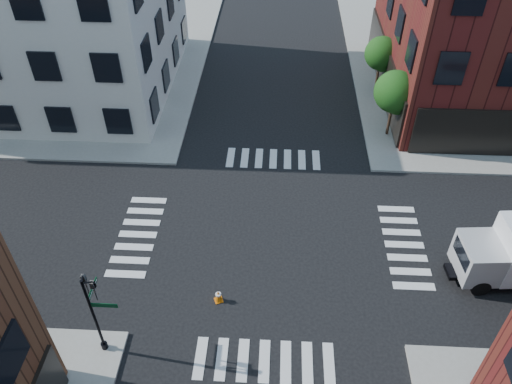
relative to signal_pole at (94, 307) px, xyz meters
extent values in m
plane|color=black|center=(6.72, 6.68, -2.86)|extent=(120.00, 120.00, 0.00)
cube|color=gray|center=(-14.28, 27.68, -2.78)|extent=(30.00, 30.00, 0.15)
cube|color=silver|center=(-12.28, 22.68, 2.64)|extent=(22.00, 16.00, 11.00)
cylinder|color=black|center=(14.22, 16.68, -1.97)|extent=(0.18, 0.18, 1.47)
cylinder|color=black|center=(14.22, 16.68, -1.24)|extent=(0.12, 0.12, 1.47)
sphere|color=#153E10|center=(14.22, 16.68, 0.44)|extent=(2.69, 2.69, 2.69)
sphere|color=#153E10|center=(14.47, 16.58, -0.10)|extent=(1.85, 1.85, 1.85)
cylinder|color=black|center=(14.22, 22.68, -2.04)|extent=(0.18, 0.18, 1.33)
cylinder|color=black|center=(14.22, 22.68, -1.38)|extent=(0.12, 0.12, 1.33)
sphere|color=#153E10|center=(14.22, 22.68, 0.14)|extent=(2.43, 2.43, 2.43)
sphere|color=#153E10|center=(14.47, 22.58, -0.35)|extent=(1.67, 1.67, 1.67)
cylinder|color=black|center=(-0.08, -0.12, -0.56)|extent=(0.12, 0.12, 4.60)
cylinder|color=black|center=(-0.08, -0.12, -2.56)|extent=(0.28, 0.28, 0.30)
cube|color=#053819|center=(0.47, -0.12, 0.29)|extent=(1.10, 0.03, 0.22)
cube|color=#053819|center=(-0.08, 0.43, 0.54)|extent=(0.03, 1.10, 0.22)
imported|color=black|center=(0.27, -0.02, 1.04)|extent=(0.22, 0.18, 1.10)
imported|color=black|center=(-0.18, 0.23, 1.04)|extent=(0.18, 0.22, 1.10)
cube|color=#B3B3B5|center=(16.56, 4.68, -1.44)|extent=(2.01, 2.34, 1.83)
cube|color=black|center=(15.69, 4.61, -1.12)|extent=(0.24, 1.74, 0.82)
cylinder|color=black|center=(16.64, 3.72, -2.40)|extent=(0.94, 0.40, 0.92)
cylinder|color=black|center=(16.48, 5.64, -2.40)|extent=(0.94, 0.40, 0.92)
cube|color=#D86609|center=(4.47, 2.67, -2.84)|extent=(0.49, 0.49, 0.04)
cone|color=#D86609|center=(4.47, 2.67, -2.51)|extent=(0.47, 0.47, 0.70)
cylinder|color=white|center=(4.47, 2.67, -2.41)|extent=(0.27, 0.27, 0.08)
camera|label=1|loc=(6.96, -11.40, 16.24)|focal=35.00mm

